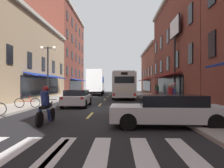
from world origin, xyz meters
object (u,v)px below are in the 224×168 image
box_truck (96,83)px  sedan_mid (77,98)px  pedestrian_far (156,90)px  billboard_sign (175,36)px  motorcycle_rider (46,108)px  transit_bus (122,85)px  sedan_near (168,110)px  bicycle_near (27,102)px  street_lamp_twin (48,71)px  pedestrian_mid (157,91)px  pedestrian_near (171,95)px  pedestrian_rear (174,92)px  sedan_far (99,90)px

box_truck → sedan_mid: size_ratio=1.98×
box_truck → pedestrian_far: bearing=-34.7°
billboard_sign → motorcycle_rider: (-8.62, -11.92, -5.73)m
billboard_sign → pedestrian_far: billboard_sign is taller
transit_bus → sedan_mid: transit_bus is taller
sedan_near → bicycle_near: size_ratio=2.74×
motorcycle_rider → street_lamp_twin: bearing=107.8°
pedestrian_mid → transit_bus: bearing=-148.5°
pedestrian_near → pedestrian_rear: (1.24, 4.01, 0.05)m
pedestrian_mid → pedestrian_far: (0.19, 1.86, 0.04)m
motorcycle_rider → bicycle_near: motorcycle_rider is taller
transit_bus → pedestrian_rear: (4.21, -9.51, -0.64)m
billboard_sign → pedestrian_mid: bearing=94.3°
bicycle_near → box_truck: bearing=83.3°
street_lamp_twin → sedan_near: bearing=-50.4°
box_truck → sedan_near: box_truck is taller
pedestrian_mid → motorcycle_rider: bearing=-79.0°
motorcycle_rider → pedestrian_near: 8.47m
sedan_far → pedestrian_near: (7.54, -30.29, 0.27)m
sedan_near → pedestrian_near: (1.45, 5.68, 0.33)m
pedestrian_near → pedestrian_far: (1.68, 15.12, 0.02)m
transit_bus → bicycle_near: transit_bus is taller
box_truck → sedan_far: 9.11m
street_lamp_twin → sedan_far: bearing=85.3°
sedan_near → pedestrian_mid: 19.17m
sedan_far → pedestrian_rear: pedestrian_rear is taller
billboard_sign → sedan_near: (-3.43, -12.34, -5.77)m
pedestrian_mid → pedestrian_near: bearing=-61.7°
transit_bus → motorcycle_rider: (-3.66, -18.77, -0.99)m
pedestrian_far → bicycle_near: bearing=65.7°
pedestrian_near → motorcycle_rider: bearing=129.8°
bicycle_near → pedestrian_near: bearing=-0.6°
sedan_near → motorcycle_rider: motorcycle_rider is taller
pedestrian_mid → street_lamp_twin: size_ratio=0.33×
billboard_sign → bicycle_near: 14.67m
box_truck → pedestrian_near: bearing=-71.2°
motorcycle_rider → pedestrian_far: 22.01m
billboard_sign → pedestrian_rear: 6.05m
pedestrian_rear → sedan_mid: bearing=-140.9°
billboard_sign → pedestrian_near: billboard_sign is taller
sedan_mid → motorcycle_rider: motorcycle_rider is taller
sedan_near → motorcycle_rider: bearing=175.3°
box_truck → pedestrian_far: 10.89m
billboard_sign → sedan_near: billboard_sign is taller
pedestrian_rear → box_truck: bearing=143.2°
sedan_mid → bicycle_near: size_ratio=2.50×
sedan_far → pedestrian_mid: (9.02, -17.03, 0.24)m
pedestrian_far → pedestrian_near: bearing=96.6°
sedan_near → sedan_far: bearing=99.6°
sedan_far → box_truck: bearing=-88.0°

